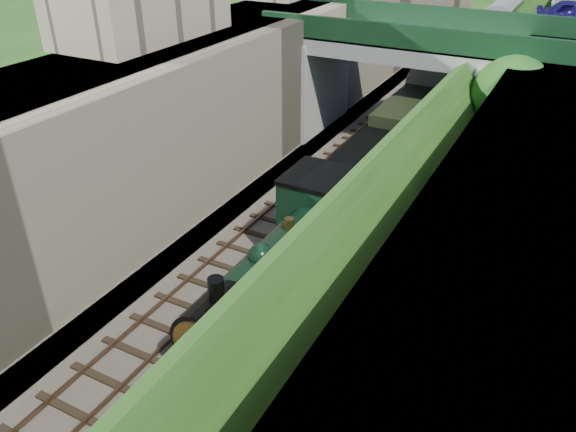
{
  "coord_description": "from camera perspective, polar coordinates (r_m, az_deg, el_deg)",
  "views": [
    {
      "loc": [
        8.38,
        -6.0,
        12.64
      ],
      "look_at": [
        0.0,
        9.82,
        2.36
      ],
      "focal_mm": 35.0,
      "sensor_mm": 36.0,
      "label": 1
    }
  ],
  "objects": [
    {
      "name": "trackbed",
      "position": [
        30.06,
        9.15,
        4.81
      ],
      "size": [
        10.0,
        90.0,
        0.2
      ],
      "primitive_type": "cube",
      "color": "#473F38",
      "rests_on": "ground"
    },
    {
      "name": "retaining_wall",
      "position": [
        30.85,
        -0.19,
        12.64
      ],
      "size": [
        1.0,
        90.0,
        7.0
      ],
      "primitive_type": "cube",
      "color": "#756B56",
      "rests_on": "ground"
    },
    {
      "name": "street_plateau_left",
      "position": [
        32.58,
        -5.78,
        13.43
      ],
      "size": [
        6.0,
        90.0,
        7.0
      ],
      "primitive_type": "cube",
      "color": "#262628",
      "rests_on": "ground"
    },
    {
      "name": "embankment_slope",
      "position": [
        27.45,
        19.05,
        7.1
      ],
      "size": [
        4.4,
        90.0,
        6.36
      ],
      "color": "#1E4714",
      "rests_on": "ground"
    },
    {
      "name": "track_left",
      "position": [
        30.61,
        5.64,
        5.84
      ],
      "size": [
        2.5,
        90.0,
        0.2
      ],
      "color": "black",
      "rests_on": "trackbed"
    },
    {
      "name": "track_right",
      "position": [
        29.68,
        11.35,
        4.58
      ],
      "size": [
        2.5,
        90.0,
        0.2
      ],
      "color": "black",
      "rests_on": "trackbed"
    },
    {
      "name": "road_bridge",
      "position": [
        32.07,
        13.86,
        13.54
      ],
      "size": [
        16.0,
        6.4,
        7.25
      ],
      "color": "gray",
      "rests_on": "ground"
    },
    {
      "name": "tree",
      "position": [
        27.74,
        21.99,
        10.98
      ],
      "size": [
        3.6,
        3.8,
        6.6
      ],
      "color": "black",
      "rests_on": "ground"
    },
    {
      "name": "locomotive",
      "position": [
        18.66,
        -0.13,
        -5.29
      ],
      "size": [
        3.1,
        10.22,
        3.83
      ],
      "color": "black",
      "rests_on": "trackbed"
    },
    {
      "name": "tender",
      "position": [
        24.63,
        7.95,
        2.99
      ],
      "size": [
        2.7,
        6.0,
        3.05
      ],
      "color": "black",
      "rests_on": "trackbed"
    },
    {
      "name": "coach_front",
      "position": [
        35.79,
        15.38,
        11.61
      ],
      "size": [
        2.9,
        18.0,
        3.7
      ],
      "color": "black",
      "rests_on": "trackbed"
    },
    {
      "name": "coach_middle",
      "position": [
        53.77,
        20.57,
        16.73
      ],
      "size": [
        2.9,
        18.0,
        3.7
      ],
      "color": "black",
      "rests_on": "trackbed"
    },
    {
      "name": "coach_rear",
      "position": [
        72.17,
        23.24,
        19.22
      ],
      "size": [
        2.9,
        18.0,
        3.7
      ],
      "color": "black",
      "rests_on": "trackbed"
    }
  ]
}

